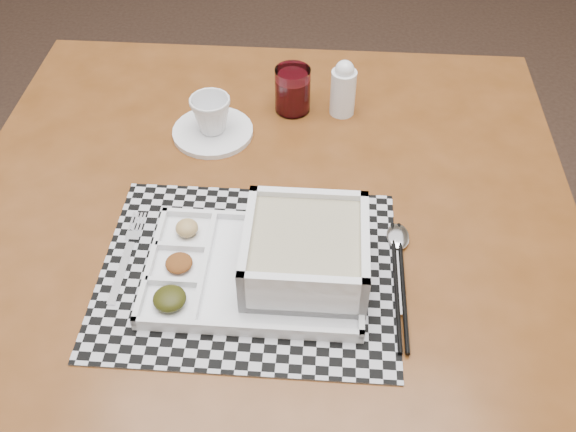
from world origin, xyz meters
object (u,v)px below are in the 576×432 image
object	(u,v)px
cup	(211,115)
juice_glass	(293,92)
creamer_bottle	(343,88)
dining_table	(265,248)
serving_tray	(289,258)

from	to	relation	value
cup	juice_glass	size ratio (longest dim) A/B	0.83
cup	creamer_bottle	world-z (taller)	creamer_bottle
dining_table	creamer_bottle	distance (m)	0.34
serving_tray	creamer_bottle	world-z (taller)	creamer_bottle
juice_glass	creamer_bottle	size ratio (longest dim) A/B	0.79
dining_table	serving_tray	bearing A→B (deg)	-67.70
dining_table	juice_glass	distance (m)	0.32
juice_glass	creamer_bottle	xyz separation A→B (m)	(0.10, -0.00, 0.01)
dining_table	serving_tray	size ratio (longest dim) A/B	3.20
cup	serving_tray	bearing A→B (deg)	-63.21
cup	juice_glass	bearing A→B (deg)	31.31
dining_table	juice_glass	bearing A→B (deg)	84.16
serving_tray	creamer_bottle	xyz separation A→B (m)	(0.08, 0.41, 0.02)
creamer_bottle	cup	bearing A→B (deg)	-160.74
cup	creamer_bottle	distance (m)	0.25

